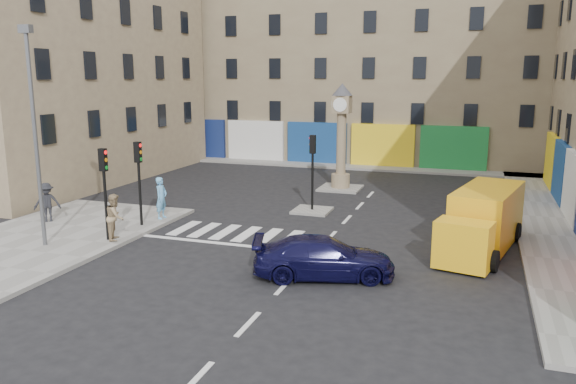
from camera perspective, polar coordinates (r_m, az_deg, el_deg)
The scene contains 18 objects.
ground at distance 20.07m, azimuth 1.51°, elevation -7.57°, with size 120.00×120.00×0.00m, color black.
sidewalk_left at distance 24.04m, azimuth -26.12°, elevation -5.34°, with size 7.00×16.00×0.15m, color gray.
sidewalk_right at distance 29.02m, azimuth 24.40°, elevation -2.41°, with size 2.60×30.00×0.15m, color gray.
sidewalk_far at distance 41.95m, azimuth 5.31°, elevation 2.66°, with size 32.00×2.40×0.15m, color gray.
island_near at distance 27.97m, azimuth 2.47°, elevation -1.89°, with size 1.80×1.80×0.12m, color gray.
island_far at distance 33.64m, azimuth 5.34°, elevation 0.39°, with size 2.40×2.40×0.12m, color gray.
building_far at distance 47.13m, azimuth 7.21°, elevation 13.88°, with size 32.00×10.00×17.00m, color #867859.
building_left at distance 38.89m, azimuth -20.98°, elevation 12.23°, with size 8.00×20.00×15.00m, color #988663.
traffic_light_left_near at distance 23.33m, azimuth -18.17°, elevation 1.23°, with size 0.28×0.22×3.70m.
traffic_light_left_far at distance 25.26m, azimuth -14.92°, elevation 2.18°, with size 0.28×0.22×3.70m.
traffic_light_island at distance 27.49m, azimuth 2.51°, elevation 3.25°, with size 0.28×0.22×3.70m.
lamp_post at distance 23.21m, azimuth -24.37°, elevation 6.14°, with size 0.50×0.25×8.30m.
clock_pillar at distance 33.13m, azimuth 5.46°, elevation 6.32°, with size 1.20×1.20×6.10m.
navy_sedan at distance 18.90m, azimuth 3.65°, elevation -6.64°, with size 1.92×4.71×1.37m, color black.
yellow_van at distance 22.95m, azimuth 19.20°, elevation -2.73°, with size 3.32×6.70×2.34m.
pedestrian_blue at distance 26.51m, azimuth -12.74°, elevation -0.58°, with size 0.71×0.46×1.94m, color #62ABE1.
pedestrian_tan at distance 23.57m, azimuth -17.15°, elevation -2.42°, with size 0.91×0.71×1.87m, color #9F8661.
pedestrian_dark at distance 27.56m, azimuth -23.28°, elevation -0.96°, with size 1.15×0.66×1.78m, color black.
Camera 1 is at (5.60, -18.10, 6.62)m, focal length 35.00 mm.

